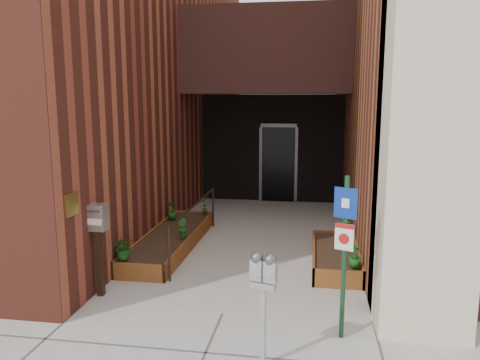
% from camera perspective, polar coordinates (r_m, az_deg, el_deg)
% --- Properties ---
extents(ground, '(80.00, 80.00, 0.00)m').
position_cam_1_polar(ground, '(6.61, -2.19, -16.00)').
color(ground, '#9E9991').
rests_on(ground, ground).
extents(architecture, '(20.00, 14.60, 10.00)m').
position_cam_1_polar(architecture, '(12.97, 3.06, 19.18)').
color(architecture, maroon).
rests_on(architecture, ground).
extents(planter_left, '(0.90, 3.60, 0.30)m').
position_cam_1_polar(planter_left, '(9.37, -8.37, -7.31)').
color(planter_left, brown).
rests_on(planter_left, ground).
extents(planter_right, '(0.80, 2.20, 0.30)m').
position_cam_1_polar(planter_right, '(8.50, 11.55, -9.21)').
color(planter_right, brown).
rests_on(planter_right, ground).
extents(handrail, '(0.04, 3.34, 0.90)m').
position_cam_1_polar(handrail, '(9.02, -5.52, -3.87)').
color(handrail, black).
rests_on(handrail, ground).
extents(parking_meter, '(0.30, 0.17, 1.29)m').
position_cam_1_polar(parking_meter, '(5.08, 2.89, -11.96)').
color(parking_meter, '#AEADB0').
rests_on(parking_meter, ground).
extents(sign_post, '(0.26, 0.12, 2.01)m').
position_cam_1_polar(sign_post, '(5.70, 12.63, -7.19)').
color(sign_post, '#14381D').
rests_on(sign_post, ground).
extents(payment_dropbox, '(0.28, 0.21, 1.39)m').
position_cam_1_polar(payment_dropbox, '(7.13, -16.94, -5.87)').
color(payment_dropbox, black).
rests_on(payment_dropbox, ground).
extents(shrub_left_a, '(0.50, 0.50, 0.40)m').
position_cam_1_polar(shrub_left_a, '(7.93, -13.99, -7.94)').
color(shrub_left_a, '#164F17').
rests_on(shrub_left_a, planter_left).
extents(shrub_left_b, '(0.27, 0.27, 0.35)m').
position_cam_1_polar(shrub_left_b, '(8.95, -7.08, -5.80)').
color(shrub_left_b, '#195A1B').
rests_on(shrub_left_b, planter_left).
extents(shrub_left_c, '(0.26, 0.26, 0.38)m').
position_cam_1_polar(shrub_left_c, '(10.31, -8.28, -3.66)').
color(shrub_left_c, '#185418').
rests_on(shrub_left_c, planter_left).
extents(shrub_left_d, '(0.26, 0.26, 0.40)m').
position_cam_1_polar(shrub_left_d, '(10.68, -4.34, -3.04)').
color(shrub_left_d, '#245A19').
rests_on(shrub_left_d, planter_left).
extents(shrub_right_a, '(0.24, 0.24, 0.36)m').
position_cam_1_polar(shrub_right_a, '(7.56, 13.85, -8.96)').
color(shrub_right_a, '#195518').
rests_on(shrub_right_a, planter_right).
extents(shrub_right_b, '(0.24, 0.24, 0.32)m').
position_cam_1_polar(shrub_right_b, '(8.82, 12.59, -6.31)').
color(shrub_right_b, '#1F4F16').
rests_on(shrub_right_b, planter_right).
extents(shrub_right_c, '(0.46, 0.46, 0.36)m').
position_cam_1_polar(shrub_right_c, '(9.10, 13.02, -5.69)').
color(shrub_right_c, '#2D5F1B').
rests_on(shrub_right_c, planter_right).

